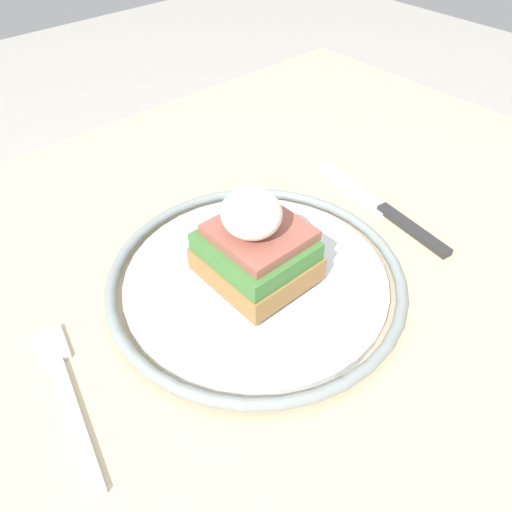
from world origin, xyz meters
TOP-DOWN VIEW (x-y plane):
  - dining_table at (0.00, 0.00)m, footprint 0.91×0.71m
  - plate at (-0.01, -0.00)m, footprint 0.26×0.26m
  - sandwich at (-0.01, 0.00)m, footprint 0.10×0.10m
  - fork at (-0.19, 0.01)m, footprint 0.05×0.15m
  - knife at (0.16, -0.01)m, footprint 0.04×0.19m

SIDE VIEW (x-z plane):
  - dining_table at x=0.00m, z-range 0.23..0.95m
  - fork at x=-0.19m, z-range 0.72..0.73m
  - knife at x=0.16m, z-range 0.72..0.73m
  - plate at x=-0.01m, z-range 0.72..0.74m
  - sandwich at x=-0.01m, z-range 0.72..0.81m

